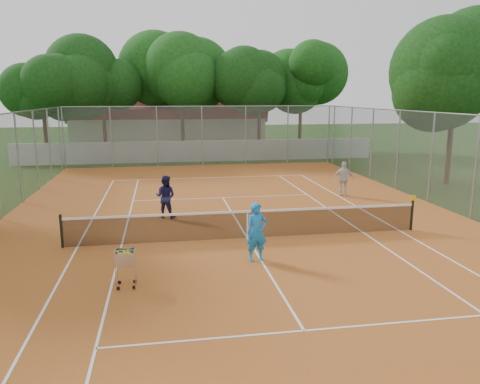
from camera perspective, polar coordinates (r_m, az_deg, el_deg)
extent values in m
plane|color=#17340E|center=(15.80, 0.91, -5.72)|extent=(120.00, 120.00, 0.00)
cube|color=#AC5B21|center=(15.80, 0.91, -5.68)|extent=(18.00, 34.00, 0.02)
cube|color=white|center=(15.80, 0.91, -5.64)|extent=(10.98, 23.78, 0.01)
cube|color=black|center=(15.66, 0.91, -3.93)|extent=(11.88, 0.10, 0.98)
cube|color=slate|center=(15.32, 0.93, 1.44)|extent=(18.00, 34.00, 4.00)
cube|color=silver|center=(34.17, -4.90, 4.99)|extent=(26.00, 0.30, 1.50)
cube|color=beige|center=(43.90, -8.66, 8.30)|extent=(16.40, 9.00, 4.40)
cube|color=black|center=(36.93, -5.42, 12.10)|extent=(29.00, 19.00, 10.00)
imported|color=blue|center=(13.48, 2.05, -4.92)|extent=(0.67, 0.49, 1.72)
imported|color=#171847|center=(18.46, -9.07, -0.55)|extent=(0.99, 0.89, 1.67)
imported|color=silver|center=(22.73, 12.54, 1.58)|extent=(1.04, 0.74, 1.65)
cube|color=#B5B5BC|center=(12.11, -13.76, -8.89)|extent=(0.66, 0.66, 1.04)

